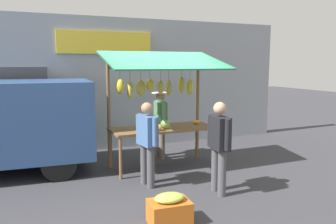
{
  "coord_description": "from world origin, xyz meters",
  "views": [
    {
      "loc": [
        2.77,
        6.69,
        2.24
      ],
      "look_at": [
        0.0,
        0.3,
        1.25
      ],
      "focal_mm": 36.91,
      "sensor_mm": 36.0,
      "label": 1
    }
  ],
  "objects_px": {
    "shopper_in_striped_shirt": "(219,142)",
    "produce_crate_near": "(169,210)",
    "market_stall": "(161,96)",
    "vendor_with_sunhat": "(160,119)",
    "shopper_with_ponytail": "(147,139)"
  },
  "relations": [
    {
      "from": "market_stall",
      "to": "shopper_in_striped_shirt",
      "type": "height_order",
      "value": "market_stall"
    },
    {
      "from": "shopper_in_striped_shirt",
      "to": "produce_crate_near",
      "type": "xyz_separation_m",
      "value": [
        1.23,
        0.71,
        -0.72
      ]
    },
    {
      "from": "shopper_in_striped_shirt",
      "to": "produce_crate_near",
      "type": "relative_size",
      "value": 2.65
    },
    {
      "from": "market_stall",
      "to": "shopper_in_striped_shirt",
      "type": "bearing_deg",
      "value": 99.62
    },
    {
      "from": "market_stall",
      "to": "vendor_with_sunhat",
      "type": "height_order",
      "value": "market_stall"
    },
    {
      "from": "market_stall",
      "to": "shopper_in_striped_shirt",
      "type": "xyz_separation_m",
      "value": [
        -0.31,
        1.84,
        -0.64
      ]
    },
    {
      "from": "shopper_in_striped_shirt",
      "to": "shopper_with_ponytail",
      "type": "height_order",
      "value": "shopper_in_striped_shirt"
    },
    {
      "from": "produce_crate_near",
      "to": "shopper_with_ponytail",
      "type": "bearing_deg",
      "value": -98.71
    },
    {
      "from": "market_stall",
      "to": "shopper_with_ponytail",
      "type": "height_order",
      "value": "market_stall"
    },
    {
      "from": "shopper_in_striped_shirt",
      "to": "produce_crate_near",
      "type": "bearing_deg",
      "value": 125.99
    },
    {
      "from": "market_stall",
      "to": "vendor_with_sunhat",
      "type": "distance_m",
      "value": 0.96
    },
    {
      "from": "market_stall",
      "to": "shopper_with_ponytail",
      "type": "relative_size",
      "value": 1.62
    },
    {
      "from": "market_stall",
      "to": "shopper_in_striped_shirt",
      "type": "distance_m",
      "value": 1.97
    },
    {
      "from": "vendor_with_sunhat",
      "to": "market_stall",
      "type": "bearing_deg",
      "value": -12.96
    },
    {
      "from": "shopper_in_striped_shirt",
      "to": "shopper_with_ponytail",
      "type": "distance_m",
      "value": 1.3
    }
  ]
}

